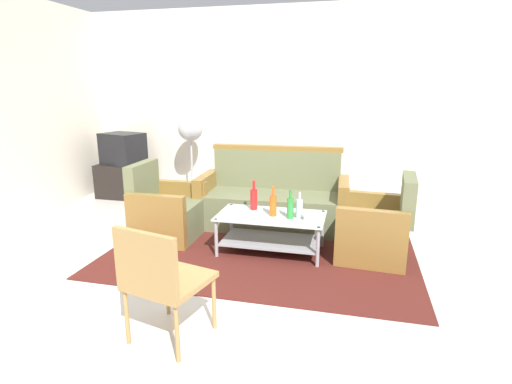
{
  "coord_description": "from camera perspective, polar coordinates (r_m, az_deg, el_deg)",
  "views": [
    {
      "loc": [
        0.89,
        -3.0,
        1.7
      ],
      "look_at": [
        -0.06,
        0.89,
        0.65
      ],
      "focal_mm": 28.59,
      "sensor_mm": 36.0,
      "label": 1
    }
  ],
  "objects": [
    {
      "name": "ground_plane",
      "position": [
        3.56,
        -2.6,
        -13.83
      ],
      "size": [
        14.0,
        14.0,
        0.0
      ],
      "primitive_type": "plane",
      "color": "beige"
    },
    {
      "name": "wall_back",
      "position": [
        6.13,
        5.44,
        11.8
      ],
      "size": [
        6.52,
        0.12,
        2.8
      ],
      "color": "silver",
      "rests_on": "ground"
    },
    {
      "name": "rug",
      "position": [
        4.43,
        1.01,
        -7.83
      ],
      "size": [
        3.13,
        2.28,
        0.01
      ],
      "primitive_type": "cube",
      "color": "#511E19",
      "rests_on": "ground"
    },
    {
      "name": "couch",
      "position": [
        5.02,
        2.38,
        -1.34
      ],
      "size": [
        1.83,
        0.8,
        0.96
      ],
      "rotation": [
        0.0,
        0.0,
        3.18
      ],
      "color": "#6B704C",
      "rests_on": "rug"
    },
    {
      "name": "armchair_left",
      "position": [
        4.77,
        -12.43,
        -2.9
      ],
      "size": [
        0.71,
        0.77,
        0.85
      ],
      "rotation": [
        0.0,
        0.0,
        -1.56
      ],
      "color": "#6B704C",
      "rests_on": "rug"
    },
    {
      "name": "armchair_right",
      "position": [
        4.3,
        16.46,
        -5.12
      ],
      "size": [
        0.75,
        0.81,
        0.85
      ],
      "rotation": [
        0.0,
        0.0,
        1.5
      ],
      "color": "#6B704C",
      "rests_on": "rug"
    },
    {
      "name": "coffee_table",
      "position": [
        4.24,
        2.11,
        -5.02
      ],
      "size": [
        1.1,
        0.6,
        0.4
      ],
      "color": "silver",
      "rests_on": "rug"
    },
    {
      "name": "bottle_green",
      "position": [
        4.07,
        4.82,
        -2.18
      ],
      "size": [
        0.07,
        0.07,
        0.3
      ],
      "color": "#2D8C38",
      "rests_on": "coffee_table"
    },
    {
      "name": "bottle_clear",
      "position": [
        4.1,
        6.07,
        -2.25
      ],
      "size": [
        0.07,
        0.07,
        0.27
      ],
      "color": "silver",
      "rests_on": "coffee_table"
    },
    {
      "name": "bottle_orange",
      "position": [
        4.14,
        2.41,
        -1.78
      ],
      "size": [
        0.07,
        0.07,
        0.31
      ],
      "color": "#D85919",
      "rests_on": "coffee_table"
    },
    {
      "name": "bottle_red",
      "position": [
        4.35,
        -0.31,
        -0.92
      ],
      "size": [
        0.08,
        0.08,
        0.32
      ],
      "color": "red",
      "rests_on": "coffee_table"
    },
    {
      "name": "cup",
      "position": [
        4.03,
        7.24,
        -3.33
      ],
      "size": [
        0.08,
        0.08,
        0.1
      ],
      "primitive_type": "cylinder",
      "color": "silver",
      "rests_on": "coffee_table"
    },
    {
      "name": "tv_stand",
      "position": [
        6.7,
        -17.79,
        1.54
      ],
      "size": [
        0.8,
        0.5,
        0.52
      ],
      "primitive_type": "cube",
      "color": "black",
      "rests_on": "ground"
    },
    {
      "name": "television",
      "position": [
        6.61,
        -18.11,
        5.77
      ],
      "size": [
        0.7,
        0.59,
        0.48
      ],
      "rotation": [
        0.0,
        0.0,
        2.86
      ],
      "color": "black",
      "rests_on": "tv_stand"
    },
    {
      "name": "pedestal_fan",
      "position": [
        6.11,
        -9.14,
        8.04
      ],
      "size": [
        0.36,
        0.36,
        1.27
      ],
      "color": "#2D2D33",
      "rests_on": "ground"
    },
    {
      "name": "wicker_chair",
      "position": [
        2.78,
        -13.23,
        -11.35
      ],
      "size": [
        0.58,
        0.58,
        0.84
      ],
      "rotation": [
        0.0,
        0.0,
        -0.24
      ],
      "color": "#AD844C",
      "rests_on": "ground"
    }
  ]
}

